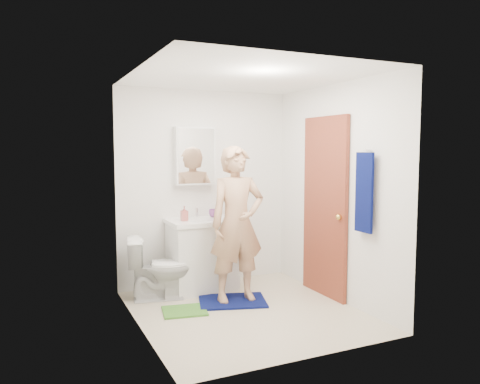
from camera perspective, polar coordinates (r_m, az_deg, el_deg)
name	(u,v)px	position (r m, az deg, el deg)	size (l,w,h in m)	color
floor	(246,312)	(5.01, 0.76, -14.46)	(2.20, 2.40, 0.02)	beige
ceiling	(246,75)	(4.78, 0.79, 14.03)	(2.20, 2.40, 0.02)	white
wall_back	(205,188)	(5.86, -4.32, 0.52)	(2.20, 0.02, 2.40)	white
wall_front	(313,211)	(3.70, 8.88, -2.27)	(2.20, 0.02, 2.40)	white
wall_left	(137,202)	(4.39, -12.43, -1.16)	(0.02, 2.40, 2.40)	white
wall_right	(336,192)	(5.32, 11.64, -0.05)	(0.02, 2.40, 2.40)	white
vanity_cabinet	(202,257)	(5.65, -4.65, -7.87)	(0.75, 0.55, 0.80)	white
countertop	(202,222)	(5.57, -4.69, -3.61)	(0.79, 0.59, 0.05)	white
sink_basin	(202,220)	(5.57, -4.69, -3.45)	(0.40, 0.40, 0.03)	white
faucet	(197,213)	(5.73, -5.31, -2.51)	(0.03, 0.03, 0.12)	silver
medicine_cabinet	(195,156)	(5.72, -5.52, 4.41)	(0.50, 0.12, 0.70)	white
mirror_panel	(197,156)	(5.66, -5.31, 4.40)	(0.46, 0.01, 0.66)	white
door	(325,207)	(5.43, 10.29, -1.78)	(0.05, 0.80, 2.05)	#9B432A
door_knob	(339,217)	(5.16, 11.95, -3.01)	(0.07, 0.07, 0.07)	gold
towel	(364,193)	(4.82, 14.90, -0.06)	(0.03, 0.24, 0.80)	#08104F
towel_hook	(368,150)	(4.82, 15.39, 4.93)	(0.02, 0.02, 0.06)	silver
toilet	(159,268)	(5.38, -9.79, -9.10)	(0.40, 0.69, 0.71)	white
bath_mat	(232,301)	(5.29, -0.94, -13.15)	(0.72, 0.52, 0.02)	#08104F
green_rug	(185,311)	(5.03, -6.78, -14.20)	(0.45, 0.38, 0.02)	#488C2E
soap_dispenser	(184,213)	(5.48, -6.81, -2.60)	(0.08, 0.08, 0.17)	#BA5B56
toothbrush_cup	(214,213)	(5.74, -3.20, -2.60)	(0.12, 0.12, 0.10)	#823D87
man	(237,224)	(5.11, -0.37, -3.89)	(0.62, 0.41, 1.69)	tan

